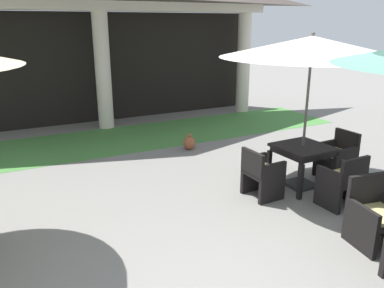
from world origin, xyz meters
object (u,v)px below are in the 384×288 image
object	(u,v)px
patio_chair_mid_right_north	(376,216)
patio_umbrella_mid_left	(312,47)
terracotta_urn	(189,143)
patio_table_mid_left	(303,152)
patio_chair_mid_left_west	(261,174)
patio_chair_mid_left_east	(337,156)
patio_chair_mid_left_south	(343,182)

from	to	relation	value
patio_chair_mid_right_north	patio_umbrella_mid_left	bearing A→B (deg)	-93.93
patio_umbrella_mid_left	terracotta_urn	world-z (taller)	patio_umbrella_mid_left
patio_table_mid_left	patio_chair_mid_left_west	distance (m)	0.92
patio_umbrella_mid_left	patio_chair_mid_left_west	bearing A→B (deg)	-178.20
patio_umbrella_mid_left	patio_chair_mid_right_north	bearing A→B (deg)	-103.38
patio_chair_mid_left_east	patio_chair_mid_right_north	world-z (taller)	patio_chair_mid_right_north
patio_chair_mid_left_east	patio_chair_mid_left_west	size ratio (longest dim) A/B	1.05
patio_chair_mid_left_west	patio_chair_mid_right_north	world-z (taller)	patio_chair_mid_right_north
patio_chair_mid_right_north	terracotta_urn	distance (m)	4.65
patio_table_mid_left	terracotta_urn	size ratio (longest dim) A/B	2.26
patio_chair_mid_left_east	patio_umbrella_mid_left	bearing A→B (deg)	90.00
patio_umbrella_mid_left	terracotta_urn	bearing A→B (deg)	106.50
patio_chair_mid_left_west	patio_chair_mid_left_south	world-z (taller)	patio_chair_mid_left_south
patio_table_mid_left	patio_chair_mid_right_north	xyz separation A→B (m)	(-0.45, -1.88, -0.25)
patio_chair_mid_right_north	terracotta_urn	size ratio (longest dim) A/B	2.26
patio_table_mid_left	terracotta_urn	xyz separation A→B (m)	(-0.82, 2.76, -0.48)
patio_chair_mid_left_south	patio_chair_mid_right_north	bearing A→B (deg)	-117.50
patio_umbrella_mid_left	patio_chair_mid_left_south	bearing A→B (deg)	-88.20
patio_chair_mid_left_south	patio_chair_mid_right_north	world-z (taller)	patio_chair_mid_right_north
patio_umbrella_mid_left	patio_chair_mid_left_west	world-z (taller)	patio_umbrella_mid_left
patio_table_mid_left	patio_chair_mid_left_south	xyz separation A→B (m)	(0.03, -0.89, -0.23)
patio_table_mid_left	patio_chair_mid_left_south	size ratio (longest dim) A/B	1.03
patio_chair_mid_right_north	patio_table_mid_left	bearing A→B (deg)	-93.93
patio_umbrella_mid_left	patio_chair_mid_left_east	world-z (taller)	patio_umbrella_mid_left
patio_chair_mid_left_south	terracotta_urn	size ratio (longest dim) A/B	2.18
patio_table_mid_left	patio_chair_mid_left_east	distance (m)	0.92
patio_chair_mid_left_east	patio_chair_mid_right_north	bearing A→B (deg)	143.10
patio_chair_mid_left_east	terracotta_urn	xyz separation A→B (m)	(-1.71, 2.73, -0.25)
patio_umbrella_mid_left	patio_chair_mid_left_east	size ratio (longest dim) A/B	3.43
patio_table_mid_left	patio_chair_mid_left_west	bearing A→B (deg)	-178.20
patio_chair_mid_left_west	terracotta_urn	size ratio (longest dim) A/B	2.11
patio_table_mid_left	patio_umbrella_mid_left	xyz separation A→B (m)	(0.00, -0.00, 1.76)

